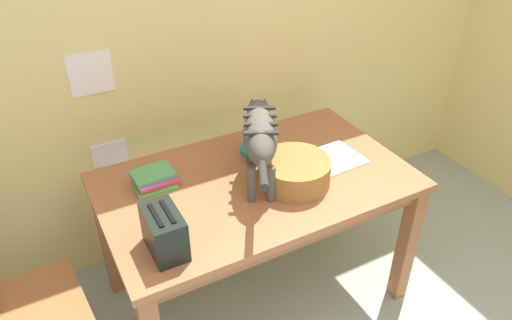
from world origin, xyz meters
The scene contains 10 objects.
wall_rear centered at (0.00, 1.98, 1.25)m, with size 4.34×0.11×2.50m.
dining_table centered at (-0.02, 1.34, 0.64)m, with size 1.38×0.84×0.73m.
cat centered at (0.00, 1.34, 0.95)m, with size 0.38×0.67×0.32m.
saucer_bowl centered at (0.10, 1.54, 0.74)m, with size 0.18×0.18×0.03m, color teal.
coffee_mug centered at (0.11, 1.54, 0.79)m, with size 0.13×0.09×0.08m.
magazine centered at (0.38, 1.31, 0.73)m, with size 0.26×0.23×0.01m, color silver.
book_stack centered at (-0.43, 1.51, 0.76)m, with size 0.19×0.15×0.07m.
wicker_basket centered at (0.12, 1.24, 0.79)m, with size 0.31×0.31×0.12m.
toaster centered at (-0.52, 1.10, 0.81)m, with size 0.12×0.20×0.18m.
wooden_chair_near centered at (-1.09, 1.32, 0.46)m, with size 0.45×0.45×0.94m.
Camera 1 is at (-0.85, -0.20, 1.99)m, focal length 33.86 mm.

